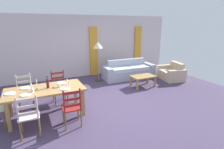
% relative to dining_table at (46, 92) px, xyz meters
% --- Properties ---
extents(ground_plane, '(9.60, 9.60, 0.02)m').
position_rel_dining_table_xyz_m(ground_plane, '(1.59, -0.08, -0.67)').
color(ground_plane, '#453854').
extents(wall_far, '(9.60, 0.16, 2.70)m').
position_rel_dining_table_xyz_m(wall_far, '(1.59, 3.22, 0.69)').
color(wall_far, silver).
rests_on(wall_far, ground_plane).
extents(curtain_panel_left, '(0.35, 0.08, 2.20)m').
position_rel_dining_table_xyz_m(curtain_panel_left, '(2.46, 3.08, 0.44)').
color(curtain_panel_left, gold).
rests_on(curtain_panel_left, ground_plane).
extents(curtain_panel_right, '(0.35, 0.08, 2.20)m').
position_rel_dining_table_xyz_m(curtain_panel_right, '(4.86, 3.08, 0.44)').
color(curtain_panel_right, gold).
rests_on(curtain_panel_right, ground_plane).
extents(dining_table, '(1.90, 0.96, 0.75)m').
position_rel_dining_table_xyz_m(dining_table, '(0.00, 0.00, 0.00)').
color(dining_table, '#AD824B').
rests_on(dining_table, ground_plane).
extents(dining_chair_near_left, '(0.44, 0.42, 0.96)m').
position_rel_dining_table_xyz_m(dining_chair_near_left, '(-0.43, -0.76, -0.19)').
color(dining_chair_near_left, beige).
rests_on(dining_chair_near_left, ground_plane).
extents(dining_chair_near_right, '(0.44, 0.42, 0.96)m').
position_rel_dining_table_xyz_m(dining_chair_near_right, '(0.47, -0.78, -0.19)').
color(dining_chair_near_right, maroon).
rests_on(dining_chair_near_right, ground_plane).
extents(dining_chair_far_left, '(0.45, 0.43, 0.96)m').
position_rel_dining_table_xyz_m(dining_chair_far_left, '(-0.48, 0.79, -0.19)').
color(dining_chair_far_left, beige).
rests_on(dining_chair_far_left, ground_plane).
extents(dining_chair_far_right, '(0.43, 0.41, 0.96)m').
position_rel_dining_table_xyz_m(dining_chair_far_right, '(0.46, 0.78, -0.19)').
color(dining_chair_far_right, maroon).
rests_on(dining_chair_far_right, ground_plane).
extents(dinner_plate_near_left, '(0.24, 0.24, 0.02)m').
position_rel_dining_table_xyz_m(dinner_plate_near_left, '(-0.45, -0.25, 0.10)').
color(dinner_plate_near_left, white).
rests_on(dinner_plate_near_left, dining_table).
extents(fork_near_left, '(0.03, 0.17, 0.01)m').
position_rel_dining_table_xyz_m(fork_near_left, '(-0.60, -0.25, 0.09)').
color(fork_near_left, silver).
rests_on(fork_near_left, dining_table).
extents(dinner_plate_near_right, '(0.24, 0.24, 0.02)m').
position_rel_dining_table_xyz_m(dinner_plate_near_right, '(0.45, -0.25, 0.10)').
color(dinner_plate_near_right, white).
rests_on(dinner_plate_near_right, dining_table).
extents(fork_near_right, '(0.02, 0.17, 0.01)m').
position_rel_dining_table_xyz_m(fork_near_right, '(0.30, -0.25, 0.09)').
color(fork_near_right, silver).
rests_on(fork_near_right, dining_table).
extents(dinner_plate_far_left, '(0.24, 0.24, 0.02)m').
position_rel_dining_table_xyz_m(dinner_plate_far_left, '(-0.45, 0.25, 0.10)').
color(dinner_plate_far_left, white).
rests_on(dinner_plate_far_left, dining_table).
extents(fork_far_left, '(0.03, 0.17, 0.01)m').
position_rel_dining_table_xyz_m(fork_far_left, '(-0.60, 0.25, 0.09)').
color(fork_far_left, silver).
rests_on(fork_far_left, dining_table).
extents(dinner_plate_far_right, '(0.24, 0.24, 0.02)m').
position_rel_dining_table_xyz_m(dinner_plate_far_right, '(0.45, 0.25, 0.10)').
color(dinner_plate_far_right, white).
rests_on(dinner_plate_far_right, dining_table).
extents(fork_far_right, '(0.02, 0.17, 0.01)m').
position_rel_dining_table_xyz_m(fork_far_right, '(0.30, 0.25, 0.09)').
color(fork_far_right, silver).
rests_on(fork_far_right, dining_table).
extents(dinner_plate_head_west, '(0.24, 0.24, 0.02)m').
position_rel_dining_table_xyz_m(dinner_plate_head_west, '(-0.78, -0.00, 0.10)').
color(dinner_plate_head_west, white).
rests_on(dinner_plate_head_west, dining_table).
extents(fork_head_west, '(0.02, 0.17, 0.01)m').
position_rel_dining_table_xyz_m(fork_head_west, '(-0.93, -0.00, 0.09)').
color(fork_head_west, silver).
rests_on(fork_head_west, dining_table).
extents(wine_bottle, '(0.07, 0.07, 0.32)m').
position_rel_dining_table_xyz_m(wine_bottle, '(0.08, 0.03, 0.20)').
color(wine_bottle, '#471919').
rests_on(wine_bottle, dining_table).
extents(wine_glass_near_left, '(0.06, 0.06, 0.16)m').
position_rel_dining_table_xyz_m(wine_glass_near_left, '(-0.30, -0.15, 0.20)').
color(wine_glass_near_left, white).
rests_on(wine_glass_near_left, dining_table).
extents(wine_glass_near_right, '(0.06, 0.06, 0.16)m').
position_rel_dining_table_xyz_m(wine_glass_near_right, '(0.58, -0.14, 0.20)').
color(wine_glass_near_right, white).
rests_on(wine_glass_near_right, dining_table).
extents(wine_glass_far_left, '(0.06, 0.06, 0.16)m').
position_rel_dining_table_xyz_m(wine_glass_far_left, '(-0.31, 0.13, 0.20)').
color(wine_glass_far_left, white).
rests_on(wine_glass_far_left, dining_table).
extents(wine_glass_far_right, '(0.06, 0.06, 0.16)m').
position_rel_dining_table_xyz_m(wine_glass_far_right, '(0.58, 0.13, 0.20)').
color(wine_glass_far_right, white).
rests_on(wine_glass_far_right, dining_table).
extents(coffee_cup_primary, '(0.07, 0.07, 0.09)m').
position_rel_dining_table_xyz_m(coffee_cup_primary, '(0.34, -0.04, 0.13)').
color(coffee_cup_primary, beige).
rests_on(coffee_cup_primary, dining_table).
extents(coffee_cup_secondary, '(0.07, 0.07, 0.09)m').
position_rel_dining_table_xyz_m(coffee_cup_secondary, '(-0.29, -0.09, 0.13)').
color(coffee_cup_secondary, beige).
rests_on(coffee_cup_secondary, dining_table).
extents(candle_tall, '(0.05, 0.05, 0.27)m').
position_rel_dining_table_xyz_m(candle_tall, '(-0.18, 0.02, 0.16)').
color(candle_tall, '#998C66').
rests_on(candle_tall, dining_table).
extents(candle_short, '(0.05, 0.05, 0.16)m').
position_rel_dining_table_xyz_m(candle_short, '(0.20, -0.04, 0.13)').
color(candle_short, '#998C66').
rests_on(candle_short, dining_table).
extents(couch, '(2.33, 0.94, 0.80)m').
position_rel_dining_table_xyz_m(couch, '(3.66, 1.99, -0.37)').
color(couch, '#A7ADBC').
rests_on(couch, ground_plane).
extents(coffee_table, '(0.90, 0.56, 0.42)m').
position_rel_dining_table_xyz_m(coffee_table, '(3.58, 0.77, -0.31)').
color(coffee_table, '#AD824B').
rests_on(coffee_table, ground_plane).
extents(armchair_upholstered, '(1.04, 1.31, 0.72)m').
position_rel_dining_table_xyz_m(armchair_upholstered, '(5.27, 1.01, -0.41)').
color(armchair_upholstered, '#CCB292').
rests_on(armchair_upholstered, ground_plane).
extents(standing_lamp, '(0.40, 0.40, 1.64)m').
position_rel_dining_table_xyz_m(standing_lamp, '(2.31, 2.17, 0.75)').
color(standing_lamp, '#332D28').
rests_on(standing_lamp, ground_plane).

